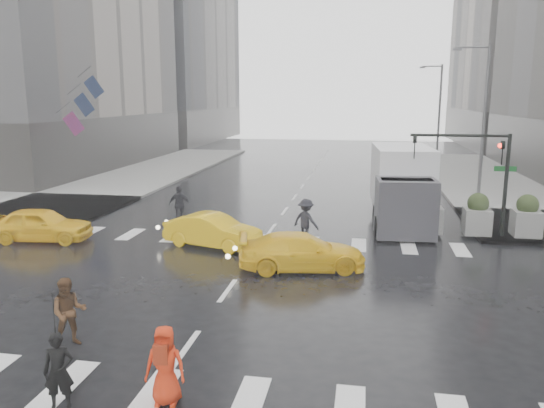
% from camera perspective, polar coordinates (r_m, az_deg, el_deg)
% --- Properties ---
extents(ground, '(120.00, 120.00, 0.00)m').
position_cam_1_polar(ground, '(16.98, -4.80, -9.26)').
color(ground, black).
rests_on(ground, ground).
extents(sidewalk_nw, '(35.00, 35.00, 0.15)m').
position_cam_1_polar(sidewalk_nw, '(40.88, -25.48, 2.03)').
color(sidewalk_nw, gray).
rests_on(sidewalk_nw, ground).
extents(road_markings, '(18.00, 48.00, 0.01)m').
position_cam_1_polar(road_markings, '(16.97, -4.80, -9.24)').
color(road_markings, silver).
rests_on(road_markings, ground).
extents(traffic_signal_pole, '(4.45, 0.42, 4.50)m').
position_cam_1_polar(traffic_signal_pole, '(24.01, 21.69, 4.02)').
color(traffic_signal_pole, black).
rests_on(traffic_signal_pole, ground).
extents(street_lamp_near, '(2.15, 0.22, 9.00)m').
position_cam_1_polar(street_lamp_near, '(34.03, 21.68, 8.92)').
color(street_lamp_near, '#59595B').
rests_on(street_lamp_near, ground).
extents(street_lamp_far, '(2.15, 0.22, 9.00)m').
position_cam_1_polar(street_lamp_far, '(53.77, 17.44, 9.85)').
color(street_lamp_far, '#59595B').
rests_on(street_lamp_far, ground).
extents(planter_west, '(1.10, 1.10, 1.80)m').
position_cam_1_polar(planter_west, '(24.24, 16.57, -0.95)').
color(planter_west, gray).
rests_on(planter_west, ground).
extents(planter_mid, '(1.10, 1.10, 1.80)m').
position_cam_1_polar(planter_mid, '(24.56, 21.21, -1.09)').
color(planter_mid, gray).
rests_on(planter_mid, ground).
extents(planter_east, '(1.10, 1.10, 1.80)m').
position_cam_1_polar(planter_east, '(25.03, 25.70, -1.23)').
color(planter_east, gray).
rests_on(planter_east, ground).
extents(flag_cluster, '(2.87, 3.06, 4.69)m').
position_cam_1_polar(flag_cluster, '(38.91, -19.94, 10.29)').
color(flag_cluster, '#59595B').
rests_on(flag_cluster, ground).
extents(pedestrian_black, '(1.22, 1.23, 2.43)m').
position_cam_1_polar(pedestrian_black, '(11.15, -22.30, -12.45)').
color(pedestrian_black, black).
rests_on(pedestrian_black, ground).
extents(pedestrian_brown, '(1.05, 0.97, 1.72)m').
position_cam_1_polar(pedestrian_brown, '(14.03, -21.02, -10.80)').
color(pedestrian_brown, '#4A2F1A').
rests_on(pedestrian_brown, ground).
extents(pedestrian_orange, '(0.85, 0.61, 1.63)m').
position_cam_1_polar(pedestrian_orange, '(11.08, -11.43, -16.62)').
color(pedestrian_orange, red).
rests_on(pedestrian_orange, ground).
extents(pedestrian_far_a, '(1.14, 0.80, 1.80)m').
position_cam_1_polar(pedestrian_far_a, '(25.84, -9.90, -0.07)').
color(pedestrian_far_a, black).
rests_on(pedestrian_far_a, ground).
extents(pedestrian_far_b, '(1.35, 1.13, 1.84)m').
position_cam_1_polar(pedestrian_far_b, '(22.15, 3.67, -1.80)').
color(pedestrian_far_b, black).
rests_on(pedestrian_far_b, ground).
extents(taxi_front, '(4.36, 2.18, 1.43)m').
position_cam_1_polar(taxi_front, '(24.34, -23.62, -2.04)').
color(taxi_front, yellow).
rests_on(taxi_front, ground).
extents(taxi_mid, '(4.29, 2.52, 1.34)m').
position_cam_1_polar(taxi_mid, '(21.58, -6.37, -2.89)').
color(taxi_mid, yellow).
rests_on(taxi_mid, ground).
extents(taxi_rear, '(4.23, 2.60, 1.29)m').
position_cam_1_polar(taxi_rear, '(18.75, 3.24, -5.13)').
color(taxi_rear, yellow).
rests_on(taxi_rear, ground).
extents(box_truck, '(2.57, 6.86, 3.64)m').
position_cam_1_polar(box_truck, '(25.64, 13.84, 2.05)').
color(box_truck, white).
rests_on(box_truck, ground).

